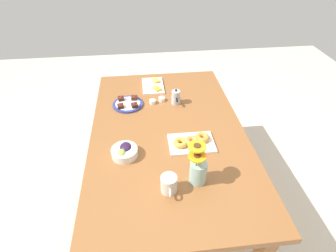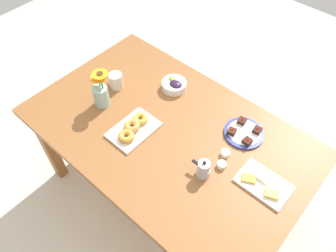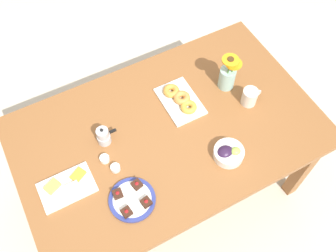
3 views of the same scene
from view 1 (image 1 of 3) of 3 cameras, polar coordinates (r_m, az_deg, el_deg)
name	(u,v)px [view 1 (image 1 of 3)]	position (r m, az deg, el deg)	size (l,w,h in m)	color
ground_plane	(168,199)	(2.26, 0.00, -15.60)	(6.00, 6.00, 0.00)	beige
dining_table	(168,140)	(1.77, 0.00, -3.16)	(1.60, 1.00, 0.74)	brown
coffee_mug	(169,184)	(1.34, 0.19, -12.52)	(0.12, 0.08, 0.10)	beige
grape_bowl	(125,151)	(1.55, -9.43, -5.49)	(0.15, 0.15, 0.07)	white
cheese_platter	(153,86)	(2.18, -3.23, 8.79)	(0.26, 0.17, 0.03)	white
croissant_platter	(192,142)	(1.61, 5.18, -3.44)	(0.19, 0.28, 0.05)	white
jam_cup_honey	(162,99)	(2.00, -1.38, 5.91)	(0.05, 0.05, 0.03)	white
jam_cup_berry	(153,101)	(1.97, -3.38, 5.35)	(0.05, 0.05, 0.03)	white
dessert_plate	(128,104)	(1.97, -8.72, 4.80)	(0.22, 0.22, 0.05)	navy
flower_vase	(198,170)	(1.37, 6.54, -9.43)	(0.12, 0.11, 0.24)	#99C1B7
moka_pot	(176,97)	(1.95, 1.72, 6.25)	(0.11, 0.07, 0.12)	#B7B7BC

